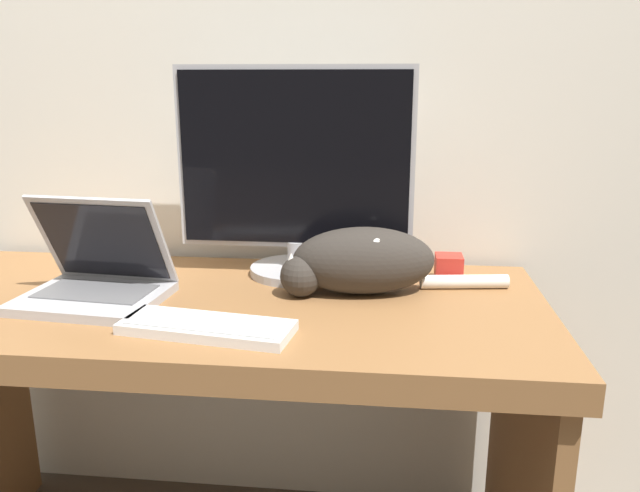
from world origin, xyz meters
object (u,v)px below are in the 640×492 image
monitor (295,174)px  external_keyboard (207,327)px  laptop (96,279)px  cat (361,260)px

monitor → external_keyboard: (-0.11, -0.39, -0.24)m
laptop → external_keyboard: 0.33m
external_keyboard → laptop: bearing=160.7°
laptop → external_keyboard: laptop is taller
laptop → external_keyboard: (0.29, -0.15, -0.04)m
cat → monitor: bearing=135.1°
monitor → laptop: 0.51m
laptop → external_keyboard: size_ratio=0.91×
monitor → laptop: monitor is taller
laptop → cat: (0.57, 0.11, 0.03)m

